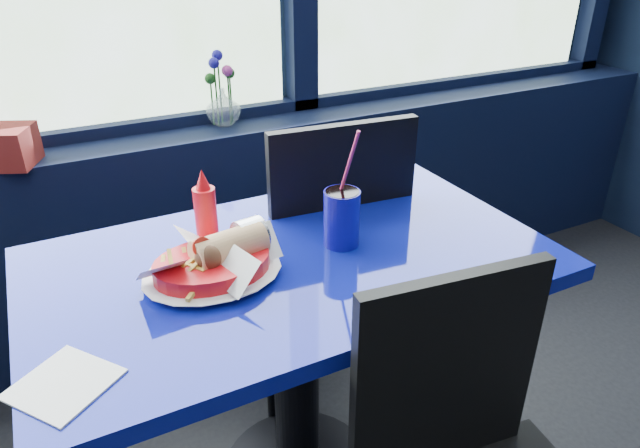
{
  "coord_description": "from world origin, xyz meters",
  "views": [
    {
      "loc": [
        -0.17,
        0.95,
        1.44
      ],
      "look_at": [
        0.36,
        1.98,
        0.83
      ],
      "focal_mm": 32.0,
      "sensor_mm": 36.0,
      "label": 1
    }
  ],
  "objects_px": {
    "near_table": "(295,319)",
    "chair_near_back": "(319,244)",
    "food_basket": "(215,263)",
    "flower_vase": "(223,103)",
    "soda_cup": "(342,217)",
    "ketchup_bottle": "(206,213)"
  },
  "relations": [
    {
      "from": "near_table",
      "to": "chair_near_back",
      "type": "relative_size",
      "value": 1.22
    },
    {
      "from": "food_basket",
      "to": "flower_vase",
      "type": "bearing_deg",
      "value": 85.44
    },
    {
      "from": "chair_near_back",
      "to": "soda_cup",
      "type": "height_order",
      "value": "soda_cup"
    },
    {
      "from": "near_table",
      "to": "flower_vase",
      "type": "relative_size",
      "value": 4.62
    },
    {
      "from": "flower_vase",
      "to": "soda_cup",
      "type": "bearing_deg",
      "value": -90.26
    },
    {
      "from": "food_basket",
      "to": "ketchup_bottle",
      "type": "height_order",
      "value": "ketchup_bottle"
    },
    {
      "from": "flower_vase",
      "to": "chair_near_back",
      "type": "bearing_deg",
      "value": -80.69
    },
    {
      "from": "flower_vase",
      "to": "ketchup_bottle",
      "type": "xyz_separation_m",
      "value": [
        -0.29,
        -0.74,
        -0.04
      ]
    },
    {
      "from": "chair_near_back",
      "to": "soda_cup",
      "type": "bearing_deg",
      "value": 78.05
    },
    {
      "from": "chair_near_back",
      "to": "soda_cup",
      "type": "relative_size",
      "value": 3.34
    },
    {
      "from": "chair_near_back",
      "to": "flower_vase",
      "type": "xyz_separation_m",
      "value": [
        -0.09,
        0.57,
        0.31
      ]
    },
    {
      "from": "near_table",
      "to": "food_basket",
      "type": "distance_m",
      "value": 0.29
    },
    {
      "from": "flower_vase",
      "to": "food_basket",
      "type": "height_order",
      "value": "flower_vase"
    },
    {
      "from": "chair_near_back",
      "to": "soda_cup",
      "type": "distance_m",
      "value": 0.42
    },
    {
      "from": "food_basket",
      "to": "soda_cup",
      "type": "xyz_separation_m",
      "value": [
        0.32,
        0.0,
        0.04
      ]
    },
    {
      "from": "food_basket",
      "to": "soda_cup",
      "type": "distance_m",
      "value": 0.32
    },
    {
      "from": "chair_near_back",
      "to": "flower_vase",
      "type": "bearing_deg",
      "value": -75.33
    },
    {
      "from": "soda_cup",
      "to": "food_basket",
      "type": "bearing_deg",
      "value": -179.36
    },
    {
      "from": "near_table",
      "to": "ketchup_bottle",
      "type": "height_order",
      "value": "ketchup_bottle"
    },
    {
      "from": "food_basket",
      "to": "ketchup_bottle",
      "type": "relative_size",
      "value": 1.6
    },
    {
      "from": "near_table",
      "to": "food_basket",
      "type": "bearing_deg",
      "value": -179.74
    },
    {
      "from": "near_table",
      "to": "chair_near_back",
      "type": "height_order",
      "value": "chair_near_back"
    }
  ]
}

